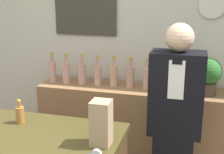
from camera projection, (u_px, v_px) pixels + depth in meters
The scene contains 15 objects.
back_wall at pixel (120, 39), 3.25m from camera, with size 5.20×0.09×2.70m.
back_shelf at pixel (135, 131), 3.18m from camera, with size 1.95×0.42×0.92m.
shopkeeper at pixel (174, 126), 2.47m from camera, with size 0.41×0.26×1.62m.
potted_plant at pixel (208, 74), 2.82m from camera, with size 0.25×0.25×0.34m.
paper_bag at pixel (101, 123), 1.87m from camera, with size 0.12×0.12×0.28m.
counter_bottle_3 at pixel (20, 114), 2.20m from camera, with size 0.06×0.06×0.17m.
shelf_bottle_0 at pixel (52, 71), 3.26m from camera, with size 0.08×0.08×0.31m.
shelf_bottle_1 at pixel (66, 72), 3.20m from camera, with size 0.08×0.08×0.31m.
shelf_bottle_2 at pixel (82, 73), 3.17m from camera, with size 0.08×0.08×0.31m.
shelf_bottle_3 at pixel (98, 74), 3.13m from camera, with size 0.08×0.08×0.31m.
shelf_bottle_4 at pixel (114, 75), 3.10m from camera, with size 0.08×0.08×0.31m.
shelf_bottle_5 at pixel (130, 76), 3.04m from camera, with size 0.08×0.08×0.31m.
shelf_bottle_6 at pixel (147, 78), 2.99m from camera, with size 0.08×0.08×0.31m.
shelf_bottle_7 at pixel (165, 79), 2.95m from camera, with size 0.08×0.08×0.31m.
shelf_bottle_8 at pixel (183, 80), 2.93m from camera, with size 0.08×0.08×0.31m.
Camera 1 is at (0.77, -1.14, 1.85)m, focal length 50.00 mm.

